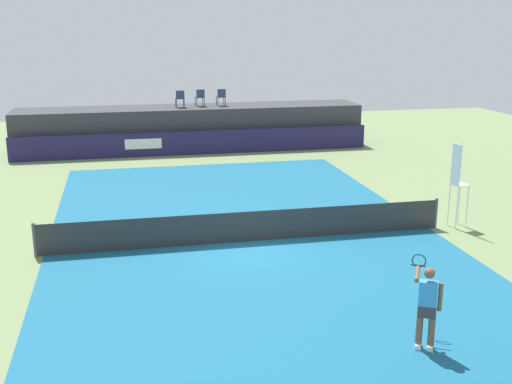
{
  "coord_description": "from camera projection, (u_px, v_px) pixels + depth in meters",
  "views": [
    {
      "loc": [
        -3.6,
        -17.92,
        6.48
      ],
      "look_at": [
        0.67,
        2.0,
        1.0
      ],
      "focal_mm": 44.37,
      "sensor_mm": 36.0,
      "label": 1
    }
  ],
  "objects": [
    {
      "name": "court_inner",
      "position": [
        248.0,
        241.0,
        19.33
      ],
      "size": [
        12.0,
        22.0,
        0.0
      ],
      "primitive_type": "cube",
      "color": "#16597A",
      "rests_on": "ground"
    },
    {
      "name": "tennis_player",
      "position": [
        427.0,
        305.0,
        12.77
      ],
      "size": [
        0.66,
        1.26,
        1.77
      ],
      "color": "white",
      "rests_on": "court_inner"
    },
    {
      "name": "sponsor_wall",
      "position": [
        195.0,
        143.0,
        31.92
      ],
      "size": [
        18.0,
        0.22,
        1.2
      ],
      "color": "#231E4C",
      "rests_on": "ground"
    },
    {
      "name": "tennis_net",
      "position": [
        248.0,
        227.0,
        19.21
      ],
      "size": [
        12.4,
        0.02,
        0.95
      ],
      "primitive_type": "cube",
      "color": "#2D2D2D",
      "rests_on": "ground"
    },
    {
      "name": "spectator_platform",
      "position": [
        191.0,
        127.0,
        33.5
      ],
      "size": [
        18.0,
        2.8,
        2.2
      ],
      "primitive_type": "cube",
      "color": "#38383D",
      "rests_on": "ground"
    },
    {
      "name": "tennis_ball",
      "position": [
        384.0,
        211.0,
        22.26
      ],
      "size": [
        0.07,
        0.07,
        0.07
      ],
      "primitive_type": "sphere",
      "color": "#D8EA33",
      "rests_on": "court_inner"
    },
    {
      "name": "spectator_chair_center",
      "position": [
        221.0,
        96.0,
        33.41
      ],
      "size": [
        0.46,
        0.46,
        0.89
      ],
      "color": "#2D3D56",
      "rests_on": "spectator_platform"
    },
    {
      "name": "ground_plane",
      "position": [
        231.0,
        213.0,
        22.17
      ],
      "size": [
        48.0,
        48.0,
        0.0
      ],
      "primitive_type": "plane",
      "color": "#6B7F51"
    },
    {
      "name": "umpire_chair",
      "position": [
        457.0,
        180.0,
        20.29
      ],
      "size": [
        0.51,
        0.51,
        2.76
      ],
      "color": "white",
      "rests_on": "ground"
    },
    {
      "name": "spectator_chair_far_left",
      "position": [
        180.0,
        98.0,
        32.72
      ],
      "size": [
        0.45,
        0.45,
        0.89
      ],
      "color": "#2D3D56",
      "rests_on": "spectator_platform"
    },
    {
      "name": "spectator_chair_left",
      "position": [
        200.0,
        97.0,
        33.22
      ],
      "size": [
        0.48,
        0.48,
        0.89
      ],
      "color": "#2D3D56",
      "rests_on": "spectator_platform"
    },
    {
      "name": "net_post_near",
      "position": [
        35.0,
        240.0,
        17.95
      ],
      "size": [
        0.1,
        0.1,
        1.0
      ],
      "primitive_type": "cylinder",
      "color": "#4C4C51",
      "rests_on": "ground"
    },
    {
      "name": "net_post_far",
      "position": [
        436.0,
        213.0,
        20.46
      ],
      "size": [
        0.1,
        0.1,
        1.0
      ],
      "primitive_type": "cylinder",
      "color": "#4C4C51",
      "rests_on": "ground"
    }
  ]
}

